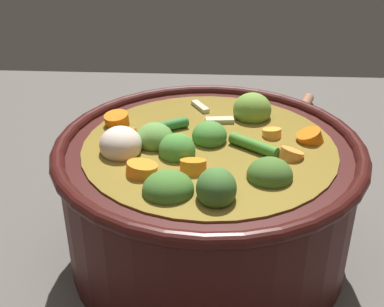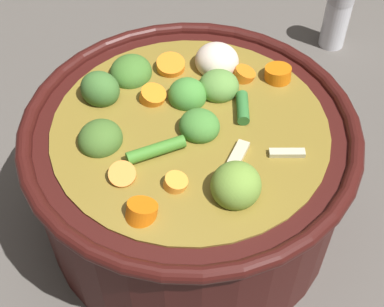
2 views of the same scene
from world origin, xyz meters
The scene contains 3 objects.
ground_plane centered at (0.00, 0.00, 0.00)m, with size 1.10×1.10×0.00m, color #514C47.
cooking_pot centered at (0.00, 0.00, 0.07)m, with size 0.30×0.30×0.16m.
wooden_spoon centered at (0.35, -0.08, 0.01)m, with size 0.19×0.18×0.02m.
Camera 1 is at (-0.42, -0.01, 0.36)m, focal length 47.04 mm.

